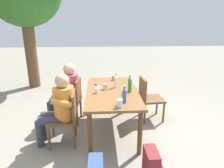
{
  "coord_description": "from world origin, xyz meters",
  "views": [
    {
      "loc": [
        -3.27,
        0.2,
        1.94
      ],
      "look_at": [
        0.0,
        0.0,
        0.88
      ],
      "focal_mm": 31.89,
      "sensor_mm": 36.0,
      "label": 1
    }
  ],
  "objects_px": {
    "person_in_plaid_shirt": "(59,106)",
    "cup_white": "(97,91)",
    "chair_near_right": "(148,96)",
    "person_in_white_shirt": "(67,90)",
    "dining_table": "(112,95)",
    "bottle_green": "(130,84)",
    "chair_far_right": "(73,98)",
    "table_knife": "(97,86)",
    "cup_steel": "(105,87)",
    "backpack_by_near_side": "(152,166)",
    "bottle_blue": "(124,95)",
    "cup_glass": "(120,103)",
    "bottle_clear": "(116,81)",
    "chair_far_left": "(67,115)",
    "cup_terracotta": "(114,78)"
  },
  "relations": [
    {
      "from": "bottle_clear",
      "to": "chair_near_right",
      "type": "bearing_deg",
      "value": -73.33
    },
    {
      "from": "chair_near_right",
      "to": "cup_glass",
      "type": "relative_size",
      "value": 7.52
    },
    {
      "from": "person_in_plaid_shirt",
      "to": "cup_white",
      "type": "bearing_deg",
      "value": -65.42
    },
    {
      "from": "person_in_plaid_shirt",
      "to": "cup_white",
      "type": "distance_m",
      "value": 0.67
    },
    {
      "from": "table_knife",
      "to": "cup_glass",
      "type": "bearing_deg",
      "value": -161.89
    },
    {
      "from": "cup_white",
      "to": "table_knife",
      "type": "bearing_deg",
      "value": -0.86
    },
    {
      "from": "dining_table",
      "to": "bottle_blue",
      "type": "height_order",
      "value": "bottle_blue"
    },
    {
      "from": "cup_steel",
      "to": "cup_white",
      "type": "height_order",
      "value": "cup_steel"
    },
    {
      "from": "chair_near_right",
      "to": "bottle_blue",
      "type": "distance_m",
      "value": 1.16
    },
    {
      "from": "bottle_clear",
      "to": "cup_white",
      "type": "distance_m",
      "value": 0.44
    },
    {
      "from": "cup_steel",
      "to": "bottle_clear",
      "type": "bearing_deg",
      "value": -63.54
    },
    {
      "from": "chair_far_left",
      "to": "chair_far_right",
      "type": "bearing_deg",
      "value": 0.02
    },
    {
      "from": "dining_table",
      "to": "chair_far_right",
      "type": "bearing_deg",
      "value": 63.9
    },
    {
      "from": "cup_steel",
      "to": "cup_glass",
      "type": "bearing_deg",
      "value": -166.78
    },
    {
      "from": "dining_table",
      "to": "chair_near_right",
      "type": "height_order",
      "value": "chair_near_right"
    },
    {
      "from": "chair_far_right",
      "to": "table_knife",
      "type": "relative_size",
      "value": 4.02
    },
    {
      "from": "chair_far_right",
      "to": "backpack_by_near_side",
      "type": "bearing_deg",
      "value": -144.22
    },
    {
      "from": "bottle_clear",
      "to": "backpack_by_near_side",
      "type": "distance_m",
      "value": 1.61
    },
    {
      "from": "cup_steel",
      "to": "bottle_green",
      "type": "bearing_deg",
      "value": -111.36
    },
    {
      "from": "chair_far_right",
      "to": "cup_glass",
      "type": "height_order",
      "value": "cup_glass"
    },
    {
      "from": "dining_table",
      "to": "person_in_plaid_shirt",
      "type": "xyz_separation_m",
      "value": [
        -0.37,
        0.85,
        -0.01
      ]
    },
    {
      "from": "person_in_plaid_shirt",
      "to": "backpack_by_near_side",
      "type": "bearing_deg",
      "value": -124.64
    },
    {
      "from": "chair_far_right",
      "to": "bottle_clear",
      "type": "relative_size",
      "value": 3.24
    },
    {
      "from": "dining_table",
      "to": "table_knife",
      "type": "height_order",
      "value": "table_knife"
    },
    {
      "from": "dining_table",
      "to": "bottle_green",
      "type": "bearing_deg",
      "value": -107.15
    },
    {
      "from": "cup_steel",
      "to": "backpack_by_near_side",
      "type": "relative_size",
      "value": 0.25
    },
    {
      "from": "chair_far_left",
      "to": "bottle_green",
      "type": "xyz_separation_m",
      "value": [
        0.28,
        -1.04,
        0.41
      ]
    },
    {
      "from": "chair_far_right",
      "to": "person_in_white_shirt",
      "type": "bearing_deg",
      "value": 85.99
    },
    {
      "from": "chair_far_left",
      "to": "bottle_clear",
      "type": "xyz_separation_m",
      "value": [
        0.54,
        -0.83,
        0.39
      ]
    },
    {
      "from": "bottle_blue",
      "to": "cup_white",
      "type": "bearing_deg",
      "value": 42.97
    },
    {
      "from": "table_knife",
      "to": "cup_terracotta",
      "type": "bearing_deg",
      "value": -43.2
    },
    {
      "from": "bottle_green",
      "to": "table_knife",
      "type": "height_order",
      "value": "bottle_green"
    },
    {
      "from": "table_knife",
      "to": "backpack_by_near_side",
      "type": "xyz_separation_m",
      "value": [
        -1.53,
        -0.68,
        -0.57
      ]
    },
    {
      "from": "dining_table",
      "to": "bottle_clear",
      "type": "xyz_separation_m",
      "value": [
        0.17,
        -0.08,
        0.21
      ]
    },
    {
      "from": "cup_steel",
      "to": "table_knife",
      "type": "distance_m",
      "value": 0.26
    },
    {
      "from": "bottle_clear",
      "to": "cup_white",
      "type": "relative_size",
      "value": 3.19
    },
    {
      "from": "cup_glass",
      "to": "cup_white",
      "type": "bearing_deg",
      "value": 28.5
    },
    {
      "from": "chair_near_right",
      "to": "person_in_white_shirt",
      "type": "distance_m",
      "value": 1.61
    },
    {
      "from": "chair_far_right",
      "to": "table_knife",
      "type": "height_order",
      "value": "chair_far_right"
    },
    {
      "from": "person_in_white_shirt",
      "to": "table_knife",
      "type": "relative_size",
      "value": 5.45
    },
    {
      "from": "bottle_green",
      "to": "backpack_by_near_side",
      "type": "height_order",
      "value": "bottle_green"
    },
    {
      "from": "cup_steel",
      "to": "backpack_by_near_side",
      "type": "xyz_separation_m",
      "value": [
        -1.32,
        -0.54,
        -0.61
      ]
    },
    {
      "from": "chair_near_right",
      "to": "cup_white",
      "type": "distance_m",
      "value": 1.15
    },
    {
      "from": "backpack_by_near_side",
      "to": "cup_glass",
      "type": "bearing_deg",
      "value": 32.93
    },
    {
      "from": "dining_table",
      "to": "chair_far_right",
      "type": "height_order",
      "value": "chair_far_right"
    },
    {
      "from": "person_in_plaid_shirt",
      "to": "bottle_blue",
      "type": "xyz_separation_m",
      "value": [
        -0.17,
        -1.0,
        0.23
      ]
    },
    {
      "from": "bottle_green",
      "to": "table_knife",
      "type": "relative_size",
      "value": 1.45
    },
    {
      "from": "bottle_blue",
      "to": "backpack_by_near_side",
      "type": "bearing_deg",
      "value": -159.03
    },
    {
      "from": "dining_table",
      "to": "person_in_plaid_shirt",
      "type": "relative_size",
      "value": 1.41
    },
    {
      "from": "cup_white",
      "to": "person_in_white_shirt",
      "type": "bearing_deg",
      "value": 51.32
    }
  ]
}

